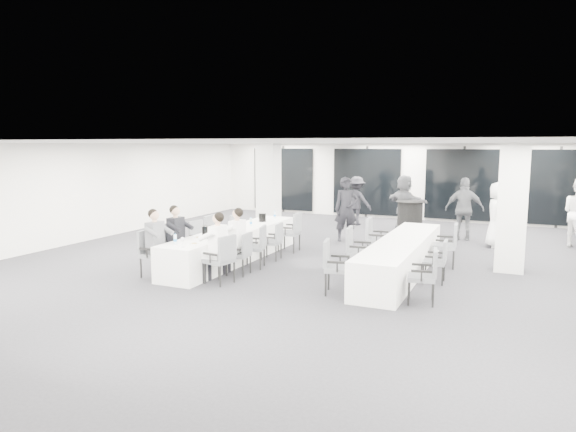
% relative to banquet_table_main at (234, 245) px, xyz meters
% --- Properties ---
extents(room, '(14.04, 16.04, 2.84)m').
position_rel_banquet_table_main_xyz_m(room, '(2.70, 1.73, 1.01)').
color(room, '#25252B').
rests_on(room, ground).
extents(column_left, '(0.60, 0.60, 2.80)m').
position_rel_banquet_table_main_xyz_m(column_left, '(-0.98, 3.82, 1.02)').
color(column_left, silver).
rests_on(column_left, floor).
extents(column_right, '(0.60, 0.60, 2.80)m').
position_rel_banquet_table_main_xyz_m(column_right, '(6.02, 1.62, 1.02)').
color(column_right, silver).
rests_on(column_right, floor).
extents(banquet_table_main, '(0.90, 5.00, 0.75)m').
position_rel_banquet_table_main_xyz_m(banquet_table_main, '(0.00, 0.00, 0.00)').
color(banquet_table_main, silver).
rests_on(banquet_table_main, floor).
extents(banquet_table_side, '(0.90, 5.00, 0.75)m').
position_rel_banquet_table_main_xyz_m(banquet_table_side, '(3.91, 0.34, 0.00)').
color(banquet_table_side, silver).
rests_on(banquet_table_side, floor).
extents(cocktail_table, '(0.81, 0.81, 1.13)m').
position_rel_banquet_table_main_xyz_m(cocktail_table, '(3.28, 4.49, 0.20)').
color(cocktail_table, black).
rests_on(cocktail_table, floor).
extents(chair_main_left_near, '(0.50, 0.56, 0.98)m').
position_rel_banquet_table_main_xyz_m(chair_main_left_near, '(-0.84, -2.01, 0.19)').
color(chair_main_left_near, '#55575D').
rests_on(chair_main_left_near, floor).
extents(chair_main_left_second, '(0.50, 0.54, 0.90)m').
position_rel_banquet_table_main_xyz_m(chair_main_left_second, '(-0.83, -1.30, 0.14)').
color(chair_main_left_second, '#55575D').
rests_on(chair_main_left_second, floor).
extents(chair_main_left_mid, '(0.55, 0.58, 0.93)m').
position_rel_banquet_table_main_xyz_m(chair_main_left_mid, '(-0.83, -0.22, 0.16)').
color(chair_main_left_mid, '#55575D').
rests_on(chair_main_left_mid, floor).
extents(chair_main_left_fourth, '(0.53, 0.58, 0.98)m').
position_rel_banquet_table_main_xyz_m(chair_main_left_fourth, '(-0.84, 0.44, 0.19)').
color(chair_main_left_fourth, '#55575D').
rests_on(chair_main_left_fourth, floor).
extents(chair_main_left_far, '(0.52, 0.55, 0.86)m').
position_rel_banquet_table_main_xyz_m(chair_main_left_far, '(-0.82, 1.57, 0.12)').
color(chair_main_left_far, '#55575D').
rests_on(chair_main_left_far, floor).
extents(chair_main_right_near, '(0.58, 0.62, 0.99)m').
position_rel_banquet_table_main_xyz_m(chair_main_right_near, '(0.83, -1.91, 0.19)').
color(chair_main_right_near, '#55575D').
rests_on(chair_main_right_near, floor).
extents(chair_main_right_second, '(0.49, 0.54, 0.90)m').
position_rel_banquet_table_main_xyz_m(chair_main_right_second, '(0.83, -1.11, 0.14)').
color(chair_main_right_second, '#55575D').
rests_on(chair_main_right_second, floor).
extents(chair_main_right_mid, '(0.59, 0.61, 0.96)m').
position_rel_banquet_table_main_xyz_m(chair_main_right_mid, '(0.83, -0.42, 0.17)').
color(chair_main_right_mid, '#55575D').
rests_on(chair_main_right_mid, floor).
extents(chair_main_right_fourth, '(0.49, 0.53, 0.89)m').
position_rel_banquet_table_main_xyz_m(chair_main_right_fourth, '(0.83, 0.47, 0.13)').
color(chair_main_right_fourth, '#55575D').
rests_on(chair_main_right_fourth, floor).
extents(chair_main_right_far, '(0.53, 0.59, 1.01)m').
position_rel_banquet_table_main_xyz_m(chair_main_right_far, '(0.84, 1.52, 0.20)').
color(chair_main_right_far, '#55575D').
rests_on(chair_main_right_far, floor).
extents(chair_side_left_near, '(0.60, 0.64, 1.01)m').
position_rel_banquet_table_main_xyz_m(chair_side_left_near, '(3.07, -1.62, 0.20)').
color(chair_side_left_near, '#55575D').
rests_on(chair_side_left_near, floor).
extents(chair_side_left_mid, '(0.58, 0.63, 1.04)m').
position_rel_banquet_table_main_xyz_m(chair_side_left_mid, '(3.07, -0.18, 0.22)').
color(chair_side_left_mid, '#55575D').
rests_on(chair_side_left_mid, floor).
extents(chair_side_left_far, '(0.55, 0.61, 1.03)m').
position_rel_banquet_table_main_xyz_m(chair_side_left_far, '(3.07, 1.35, 0.21)').
color(chair_side_left_far, '#55575D').
rests_on(chair_side_left_far, floor).
extents(chair_side_right_near, '(0.56, 0.60, 0.96)m').
position_rel_banquet_table_main_xyz_m(chair_side_right_near, '(4.74, -1.53, 0.18)').
color(chair_side_right_near, '#55575D').
rests_on(chair_side_right_near, floor).
extents(chair_side_right_mid, '(0.46, 0.51, 0.87)m').
position_rel_banquet_table_main_xyz_m(chair_side_right_mid, '(4.73, -0.06, 0.12)').
color(chair_side_right_mid, '#55575D').
rests_on(chair_side_right_mid, floor).
extents(chair_side_right_far, '(0.55, 0.60, 1.00)m').
position_rel_banquet_table_main_xyz_m(chair_side_right_far, '(4.74, 1.40, 0.20)').
color(chair_side_right_far, '#55575D').
rests_on(chair_side_right_far, floor).
extents(seated_guest_a, '(0.50, 0.38, 1.44)m').
position_rel_banquet_table_main_xyz_m(seated_guest_a, '(-0.67, -2.01, 0.44)').
color(seated_guest_a, '#525459').
rests_on(seated_guest_a, floor).
extents(seated_guest_b, '(0.50, 0.38, 1.44)m').
position_rel_banquet_table_main_xyz_m(seated_guest_b, '(-0.67, -1.29, 0.44)').
color(seated_guest_b, black).
rests_on(seated_guest_b, floor).
extents(seated_guest_c, '(0.50, 0.38, 1.44)m').
position_rel_banquet_table_main_xyz_m(seated_guest_c, '(0.67, -1.89, 0.44)').
color(seated_guest_c, white).
rests_on(seated_guest_c, floor).
extents(seated_guest_d, '(0.50, 0.38, 1.44)m').
position_rel_banquet_table_main_xyz_m(seated_guest_d, '(0.67, -1.12, 0.44)').
color(seated_guest_d, white).
rests_on(seated_guest_d, floor).
extents(standing_guest_a, '(0.96, 0.90, 2.09)m').
position_rel_banquet_table_main_xyz_m(standing_guest_a, '(1.64, 3.52, 0.67)').
color(standing_guest_a, black).
rests_on(standing_guest_a, floor).
extents(standing_guest_c, '(1.31, 0.82, 1.89)m').
position_rel_banquet_table_main_xyz_m(standing_guest_c, '(1.04, 6.53, 0.57)').
color(standing_guest_c, black).
rests_on(standing_guest_c, floor).
extents(standing_guest_d, '(1.28, 0.80, 2.07)m').
position_rel_banquet_table_main_xyz_m(standing_guest_d, '(4.72, 5.04, 0.66)').
color(standing_guest_d, '#525459').
rests_on(standing_guest_d, floor).
extents(standing_guest_e, '(0.65, 1.00, 2.00)m').
position_rel_banquet_table_main_xyz_m(standing_guest_e, '(5.65, 4.33, 0.63)').
color(standing_guest_e, white).
rests_on(standing_guest_e, floor).
extents(standing_guest_f, '(1.94, 1.65, 2.03)m').
position_rel_banquet_table_main_xyz_m(standing_guest_f, '(2.75, 6.21, 0.64)').
color(standing_guest_f, '#525459').
rests_on(standing_guest_f, floor).
extents(standing_guest_g, '(0.90, 0.84, 1.96)m').
position_rel_banquet_table_main_xyz_m(standing_guest_g, '(-2.31, 6.34, 0.61)').
color(standing_guest_g, white).
rests_on(standing_guest_g, floor).
extents(ice_bucket_near, '(0.23, 0.23, 0.26)m').
position_rel_banquet_table_main_xyz_m(ice_bucket_near, '(0.00, -1.16, 0.51)').
color(ice_bucket_near, black).
rests_on(ice_bucket_near, banquet_table_main).
extents(ice_bucket_far, '(0.19, 0.19, 0.22)m').
position_rel_banquet_table_main_xyz_m(ice_bucket_far, '(0.02, 1.43, 0.49)').
color(ice_bucket_far, black).
rests_on(ice_bucket_far, banquet_table_main).
extents(water_bottle_a, '(0.06, 0.06, 0.20)m').
position_rel_banquet_table_main_xyz_m(water_bottle_a, '(-0.19, -2.04, 0.48)').
color(water_bottle_a, silver).
rests_on(water_bottle_a, banquet_table_main).
extents(water_bottle_b, '(0.06, 0.06, 0.20)m').
position_rel_banquet_table_main_xyz_m(water_bottle_b, '(0.11, 0.64, 0.48)').
color(water_bottle_b, silver).
rests_on(water_bottle_b, banquet_table_main).
extents(water_bottle_c, '(0.06, 0.06, 0.20)m').
position_rel_banquet_table_main_xyz_m(water_bottle_c, '(0.07, 2.08, 0.47)').
color(water_bottle_c, silver).
rests_on(water_bottle_c, banquet_table_main).
extents(plate_a, '(0.18, 0.18, 0.03)m').
position_rel_banquet_table_main_xyz_m(plate_a, '(-0.17, -1.26, 0.39)').
color(plate_a, white).
rests_on(plate_a, banquet_table_main).
extents(plate_b, '(0.19, 0.19, 0.03)m').
position_rel_banquet_table_main_xyz_m(plate_b, '(0.15, -1.87, 0.39)').
color(plate_b, white).
rests_on(plate_b, banquet_table_main).
extents(plate_c, '(0.22, 0.22, 0.03)m').
position_rel_banquet_table_main_xyz_m(plate_c, '(0.07, -0.55, 0.39)').
color(plate_c, white).
rests_on(plate_c, banquet_table_main).
extents(wine_glass, '(0.08, 0.08, 0.21)m').
position_rel_banquet_table_main_xyz_m(wine_glass, '(0.14, -2.25, 0.53)').
color(wine_glass, silver).
rests_on(wine_glass, banquet_table_main).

